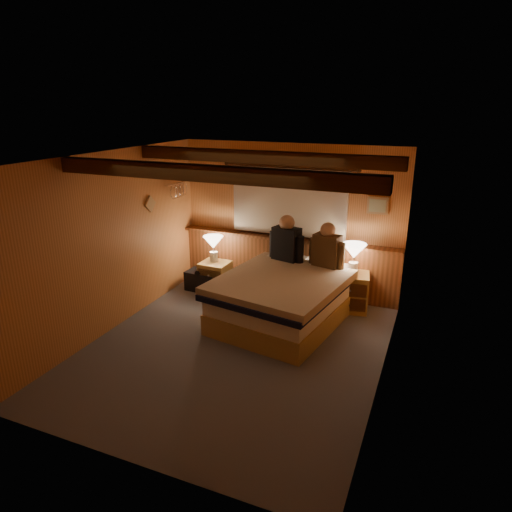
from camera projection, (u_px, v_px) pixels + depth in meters
The scene contains 19 objects.
floor at pixel (235, 349), 5.81m from camera, with size 4.20×4.20×0.00m, color slate.
ceiling at pixel (232, 158), 5.04m from camera, with size 4.20×4.20×0.00m, color #C28148.
wall_back at pixel (290, 220), 7.26m from camera, with size 3.60×3.60×0.00m, color #D2874B.
wall_left at pixel (111, 243), 6.08m from camera, with size 4.20×4.20×0.00m, color #D2874B.
wall_right at pixel (389, 282), 4.77m from camera, with size 4.20×4.20×0.00m, color #D2874B.
wall_front at pixel (120, 341), 3.59m from camera, with size 3.60×3.60×0.00m, color #D2874B.
wainscot at pixel (287, 263), 7.43m from camera, with size 3.60×0.23×0.94m.
curtain_window at pixel (289, 201), 7.10m from camera, with size 2.18×0.09×1.11m.
ceiling_beams at pixel (237, 164), 5.20m from camera, with size 3.60×1.65×0.16m.
coat_rail at pixel (178, 189), 7.28m from camera, with size 0.05×0.55×0.24m.
framed_print at pixel (378, 206), 6.64m from camera, with size 0.30×0.04×0.25m.
bed at pixel (284, 298), 6.44m from camera, with size 1.84×2.23×0.69m.
nightstand_left at pixel (215, 277), 7.52m from camera, with size 0.46×0.42×0.50m.
nightstand_right at pixel (350, 291), 6.84m from camera, with size 0.59×0.55×0.57m.
lamp_left at pixel (213, 244), 7.40m from camera, with size 0.33×0.33×0.43m.
lamp_right at pixel (354, 253), 6.65m from camera, with size 0.35×0.35×0.46m.
person_left at pixel (286, 241), 6.92m from camera, with size 0.58×0.33×0.73m.
person_right at pixel (327, 248), 6.65m from camera, with size 0.55×0.30×0.69m.
duffel_bag at pixel (203, 280), 7.58m from camera, with size 0.56×0.36×0.39m.
Camera 1 is at (2.21, -4.63, 2.99)m, focal length 32.00 mm.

